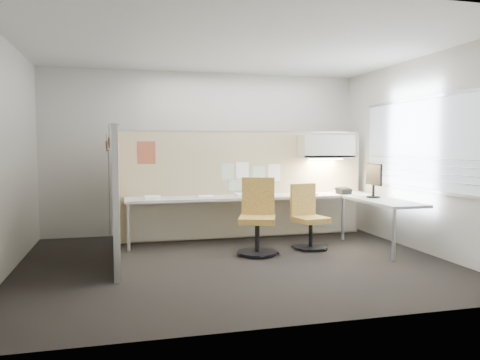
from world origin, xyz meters
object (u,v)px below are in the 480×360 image
object	(u,v)px
chair_right	(308,219)
monitor	(374,178)
phone	(343,191)
desk	(276,204)
chair_left	(258,219)

from	to	relation	value
chair_right	monitor	size ratio (longest dim) A/B	1.80
monitor	phone	bearing A→B (deg)	21.39
chair_right	phone	world-z (taller)	chair_right
desk	monitor	xyz separation A→B (m)	(1.37, -0.61, 0.43)
chair_left	chair_right	xyz separation A→B (m)	(0.83, 0.15, -0.05)
phone	desk	bearing A→B (deg)	170.08
chair_left	phone	distance (m)	1.87
chair_right	phone	bearing A→B (deg)	22.56
desk	chair_right	distance (m)	0.67
desk	phone	size ratio (longest dim) A/B	16.70
monitor	phone	xyz separation A→B (m)	(-0.19, 0.62, -0.25)
chair_right	phone	xyz separation A→B (m)	(0.87, 0.59, 0.34)
chair_left	monitor	size ratio (longest dim) A/B	2.02
chair_left	desk	bearing A→B (deg)	74.04
chair_left	phone	xyz separation A→B (m)	(1.69, 0.74, 0.29)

